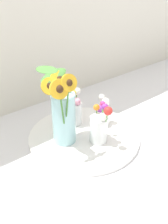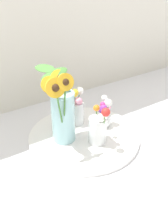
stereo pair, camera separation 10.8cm
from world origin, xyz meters
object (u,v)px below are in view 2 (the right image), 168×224
(serving_tray, at_px, (84,136))
(vase_bulb_right, at_px, (105,114))
(mason_jar_sunflowers, at_px, (62,111))
(vase_small_center, at_px, (98,127))
(vase_small_back, at_px, (77,108))

(serving_tray, height_order, vase_bulb_right, vase_bulb_right)
(serving_tray, height_order, mason_jar_sunflowers, mason_jar_sunflowers)
(serving_tray, height_order, vase_small_center, vase_small_center)
(vase_bulb_right, distance_m, vase_small_back, 0.15)
(vase_bulb_right, bearing_deg, vase_small_center, -138.94)
(mason_jar_sunflowers, bearing_deg, vase_bulb_right, -2.99)
(mason_jar_sunflowers, xyz_separation_m, vase_small_back, (0.13, 0.09, -0.07))
(vase_small_center, distance_m, vase_bulb_right, 0.14)
(vase_bulb_right, bearing_deg, serving_tray, -174.83)
(mason_jar_sunflowers, bearing_deg, vase_small_back, 34.35)
(vase_small_center, bearing_deg, mason_jar_sunflowers, 139.55)
(vase_small_center, bearing_deg, vase_bulb_right, 41.06)
(vase_small_center, bearing_deg, vase_small_back, 88.78)
(vase_small_center, bearing_deg, serving_tray, 106.31)
(vase_bulb_right, height_order, vase_small_back, vase_small_back)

